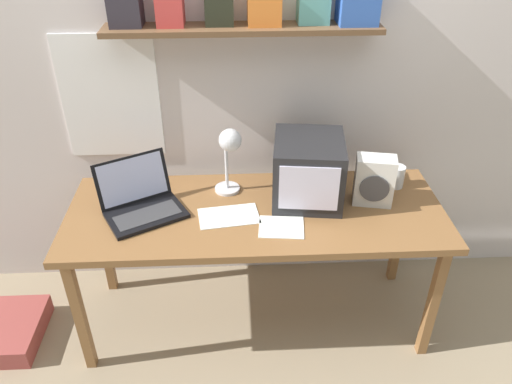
{
  "coord_description": "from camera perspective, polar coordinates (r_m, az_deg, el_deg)",
  "views": [
    {
      "loc": [
        -0.1,
        -1.91,
        2.04
      ],
      "look_at": [
        0.0,
        0.0,
        0.81
      ],
      "focal_mm": 35.0,
      "sensor_mm": 36.0,
      "label": 1
    }
  ],
  "objects": [
    {
      "name": "printed_handout",
      "position": [
        2.29,
        -3.12,
        -2.76
      ],
      "size": [
        0.29,
        0.2,
        0.0
      ],
      "rotation": [
        0.0,
        0.0,
        0.14
      ],
      "color": "white",
      "rests_on": "corner_desk"
    },
    {
      "name": "crt_monitor",
      "position": [
        2.35,
        5.97,
        2.54
      ],
      "size": [
        0.36,
        0.39,
        0.3
      ],
      "rotation": [
        0.0,
        0.0,
        -0.12
      ],
      "color": "#232326",
      "rests_on": "corner_desk"
    },
    {
      "name": "desk_lamp",
      "position": [
        2.31,
        -3.04,
        4.9
      ],
      "size": [
        0.14,
        0.17,
        0.36
      ],
      "rotation": [
        0.0,
        0.0,
        0.36
      ],
      "color": "silver",
      "rests_on": "corner_desk"
    },
    {
      "name": "juice_glass",
      "position": [
        2.57,
        15.74,
        1.61
      ],
      "size": [
        0.08,
        0.08,
        0.11
      ],
      "color": "white",
      "rests_on": "corner_desk"
    },
    {
      "name": "back_wall",
      "position": [
        2.46,
        -0.62,
        15.56
      ],
      "size": [
        5.6,
        0.24,
        2.6
      ],
      "color": "silver",
      "rests_on": "ground_plane"
    },
    {
      "name": "space_heater",
      "position": [
        2.38,
        13.35,
        1.28
      ],
      "size": [
        0.2,
        0.14,
        0.24
      ],
      "rotation": [
        0.0,
        0.0,
        -0.2
      ],
      "color": "silver",
      "rests_on": "corner_desk"
    },
    {
      "name": "open_notebook",
      "position": [
        2.22,
        2.92,
        -4.03
      ],
      "size": [
        0.21,
        0.18,
        0.0
      ],
      "rotation": [
        0.0,
        0.0,
        -0.1
      ],
      "color": "white",
      "rests_on": "corner_desk"
    },
    {
      "name": "floor_cushion",
      "position": [
        2.96,
        -27.08,
        -13.98
      ],
      "size": [
        0.4,
        0.4,
        0.11
      ],
      "color": "#9B433F",
      "rests_on": "ground_plane"
    },
    {
      "name": "corner_desk",
      "position": [
        2.36,
        -0.0,
        -3.23
      ],
      "size": [
        1.76,
        0.67,
        0.71
      ],
      "color": "brown",
      "rests_on": "ground_plane"
    },
    {
      "name": "ground_plane",
      "position": [
        2.79,
        -0.0,
        -14.01
      ],
      "size": [
        12.0,
        12.0,
        0.0
      ],
      "primitive_type": "plane",
      "color": "gray"
    },
    {
      "name": "laptop",
      "position": [
        2.36,
        -13.09,
        -0.81
      ],
      "size": [
        0.44,
        0.41,
        0.23
      ],
      "rotation": [
        0.0,
        0.0,
        0.49
      ],
      "color": "black",
      "rests_on": "corner_desk"
    }
  ]
}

